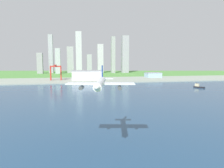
% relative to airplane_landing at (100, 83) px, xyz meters
% --- Properties ---
extents(ground_plane, '(2400.00, 2400.00, 0.00)m').
position_rel_airplane_landing_xyz_m(ground_plane, '(34.89, 198.51, -35.11)').
color(ground_plane, '#539041').
extents(water_bay, '(840.00, 360.00, 0.15)m').
position_rel_airplane_landing_xyz_m(water_bay, '(34.89, 138.51, -35.03)').
color(water_bay, navy).
rests_on(water_bay, ground).
extents(industrial_pier, '(840.00, 140.00, 2.50)m').
position_rel_airplane_landing_xyz_m(industrial_pier, '(34.89, 388.51, -33.86)').
color(industrial_pier, '#949F91').
rests_on(industrial_pier, ground).
extents(airplane_landing, '(34.98, 40.88, 11.77)m').
position_rel_airplane_landing_xyz_m(airplane_landing, '(0.00, 0.00, 0.00)').
color(airplane_landing, white).
extents(tugboat_small, '(12.82, 18.42, 8.86)m').
position_rel_airplane_landing_xyz_m(tugboat_small, '(199.31, 216.52, -32.44)').
color(tugboat_small, black).
rests_on(tugboat_small, water_bay).
extents(port_crane_red, '(25.40, 38.87, 35.99)m').
position_rel_airplane_landing_xyz_m(port_crane_red, '(-53.08, 384.10, -6.53)').
color(port_crane_red, '#B72D23').
rests_on(port_crane_red, industrial_pier).
extents(warehouse_main, '(69.45, 41.19, 22.11)m').
position_rel_airplane_landing_xyz_m(warehouse_main, '(17.09, 380.93, -21.53)').
color(warehouse_main, white).
rests_on(warehouse_main, industrial_pier).
extents(warehouse_annex, '(40.13, 32.59, 13.03)m').
position_rel_airplane_landing_xyz_m(warehouse_annex, '(200.31, 424.12, -26.07)').
color(warehouse_annex, '#99BCD1').
rests_on(warehouse_annex, industrial_pier).
extents(distant_skyline, '(352.71, 63.20, 158.71)m').
position_rel_airplane_landing_xyz_m(distant_skyline, '(43.38, 709.32, 29.45)').
color(distant_skyline, '#98969E').
rests_on(distant_skyline, ground).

